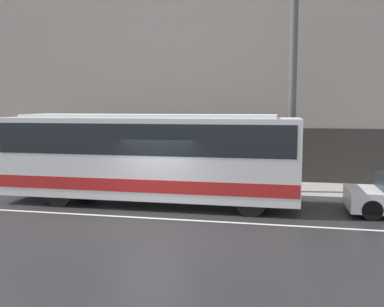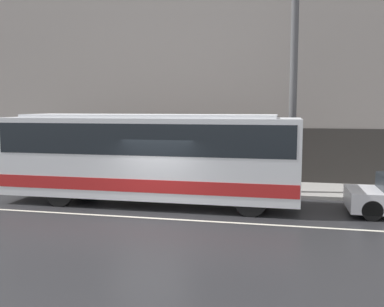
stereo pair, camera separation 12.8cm
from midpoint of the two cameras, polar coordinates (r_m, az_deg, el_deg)
name	(u,v)px [view 2 (the right image)]	position (r m, az deg, el deg)	size (l,w,h in m)	color
ground_plane	(151,218)	(14.13, -5.27, -8.58)	(60.00, 60.00, 0.00)	#262628
sidewalk	(188,185)	(19.40, -0.30, -4.27)	(60.00, 3.19, 0.14)	gray
building_facade	(196,76)	(20.82, 0.74, 10.29)	(60.00, 0.35, 10.54)	gray
lane_stripe	(151,218)	(14.13, -5.27, -8.56)	(54.00, 0.14, 0.01)	beige
transit_bus	(149,154)	(15.90, -5.53, -0.04)	(10.92, 2.52, 3.34)	silver
utility_pole_near	(293,86)	(17.79, 13.56, 8.69)	(0.30, 0.30, 8.56)	#4C4C4F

